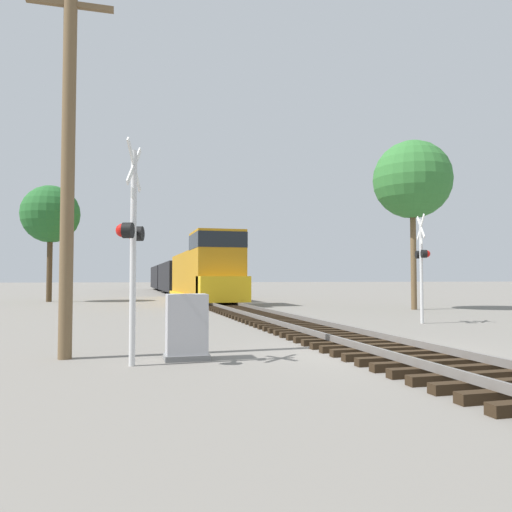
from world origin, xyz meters
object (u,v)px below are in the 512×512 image
relay_cabinet (187,327)px  tree_mid_background (50,215)px  tree_far_right (412,180)px  crossing_signal_near (132,239)px  crossing_signal_far (422,259)px  freight_train (179,276)px  utility_pole (68,159)px

relay_cabinet → tree_mid_background: 29.39m
tree_far_right → tree_mid_background: tree_far_right is taller
crossing_signal_near → tree_far_right: bearing=150.3°
crossing_signal_far → tree_mid_background: (-16.02, 22.06, 3.90)m
freight_train → relay_cabinet: freight_train is taller
tree_far_right → tree_mid_background: (-20.37, 14.68, -0.76)m
crossing_signal_near → relay_cabinet: bearing=129.3°
crossing_signal_near → utility_pole: size_ratio=0.53×
crossing_signal_near → tree_mid_background: (-5.29, 28.57, 3.84)m
crossing_signal_near → tree_far_right: 21.01m
relay_cabinet → tree_far_right: size_ratio=0.15×
crossing_signal_far → utility_pole: utility_pole is taller
utility_pole → tree_far_right: size_ratio=0.89×
crossing_signal_near → relay_cabinet: 2.17m
relay_cabinet → crossing_signal_far: bearing=32.2°
tree_far_right → tree_mid_background: bearing=144.2°
crossing_signal_far → relay_cabinet: size_ratio=3.00×
freight_train → tree_mid_background: 18.20m
freight_train → tree_far_right: 30.67m
relay_cabinet → utility_pole: (-2.46, 0.77, 3.58)m
crossing_signal_far → utility_pole: bearing=130.1°
tree_far_right → relay_cabinet: bearing=-136.1°
utility_pole → crossing_signal_far: bearing=23.7°
relay_cabinet → crossing_signal_near: bearing=-158.3°
crossing_signal_far → tree_mid_background: bearing=52.4°
crossing_signal_far → tree_mid_background: size_ratio=0.49×
freight_train → utility_pole: utility_pole is taller
freight_train → utility_pole: (-6.82, -41.33, 2.36)m
relay_cabinet → tree_mid_background: (-6.42, 28.12, 5.64)m
crossing_signal_far → tree_far_right: size_ratio=0.44×
crossing_signal_far → freight_train: bearing=24.7°
freight_train → crossing_signal_near: freight_train is taller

